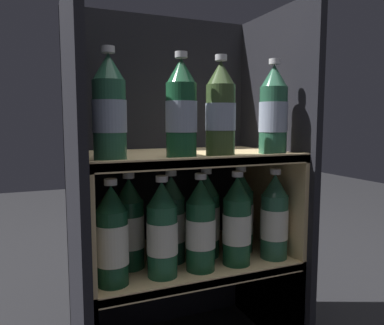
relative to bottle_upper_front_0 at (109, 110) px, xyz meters
name	(u,v)px	position (x,y,z in m)	size (l,w,h in m)	color
fridge_back_wall	(163,175)	(0.22, 0.29, -0.19)	(0.59, 0.02, 0.97)	black
fridge_side_left	(75,191)	(-0.07, 0.11, -0.19)	(0.02, 0.39, 0.97)	black
fridge_side_right	(272,178)	(0.50, 0.11, -0.19)	(0.02, 0.39, 0.97)	black
shelf_lower	(186,278)	(0.22, 0.10, -0.46)	(0.55, 0.35, 0.29)	#DBBC84
shelf_upper	(185,213)	(0.22, 0.10, -0.28)	(0.55, 0.35, 0.57)	#DBBC84
bottle_upper_front_0	(109,110)	(0.00, 0.00, 0.00)	(0.07, 0.07, 0.24)	#285B42
bottle_upper_front_1	(181,111)	(0.17, 0.00, 0.00)	(0.07, 0.07, 0.24)	#194C2D
bottle_upper_front_2	(221,111)	(0.27, 0.00, 0.00)	(0.07, 0.07, 0.24)	#384C28
bottle_upper_front_3	(273,112)	(0.43, 0.00, 0.00)	(0.07, 0.07, 0.24)	#285B42
bottle_lower_front_0	(112,238)	(0.00, 0.00, -0.29)	(0.07, 0.07, 0.24)	#144228
bottle_lower_front_1	(162,232)	(0.12, 0.00, -0.29)	(0.07, 0.07, 0.24)	#1E5638
bottle_lower_front_2	(202,227)	(0.22, 0.00, -0.29)	(0.07, 0.07, 0.24)	#194C2D
bottle_lower_front_3	(237,223)	(0.32, 0.00, -0.29)	(0.07, 0.07, 0.24)	#194C2D
bottle_lower_front_4	(274,218)	(0.44, 0.00, -0.29)	(0.07, 0.07, 0.24)	#285B42
bottle_lower_back_0	(129,226)	(0.06, 0.08, -0.29)	(0.07, 0.07, 0.24)	#144228
bottle_lower_back_1	(171,221)	(0.17, 0.08, -0.29)	(0.07, 0.07, 0.24)	#285B42
bottle_lower_back_2	(206,217)	(0.27, 0.08, -0.29)	(0.07, 0.07, 0.24)	#1E5638
bottle_lower_back_3	(240,214)	(0.38, 0.08, -0.29)	(0.07, 0.07, 0.24)	#1E5638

